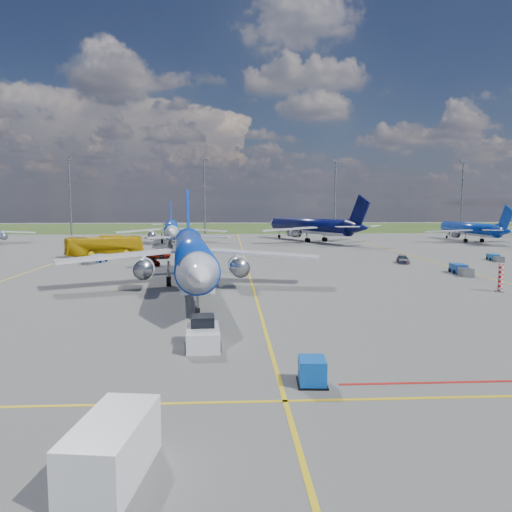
{
  "coord_description": "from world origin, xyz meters",
  "views": [
    {
      "loc": [
        -2.61,
        -42.64,
        9.33
      ],
      "look_at": [
        0.1,
        7.63,
        4.0
      ],
      "focal_mm": 35.0,
      "sensor_mm": 36.0,
      "label": 1
    }
  ],
  "objects": [
    {
      "name": "ground",
      "position": [
        0.0,
        0.0,
        0.0
      ],
      "size": [
        400.0,
        400.0,
        0.0
      ],
      "primitive_type": "plane",
      "color": "#565654",
      "rests_on": "ground"
    },
    {
      "name": "grass_strip",
      "position": [
        0.0,
        150.0,
        0.0
      ],
      "size": [
        400.0,
        80.0,
        0.01
      ],
      "primitive_type": "cube",
      "color": "#2D4719",
      "rests_on": "ground"
    },
    {
      "name": "taxiway_lines",
      "position": [
        0.17,
        27.7,
        0.01
      ],
      "size": [
        60.25,
        160.0,
        0.02
      ],
      "color": "gold",
      "rests_on": "ground"
    },
    {
      "name": "floodlight_masts",
      "position": [
        10.0,
        110.0,
        12.56
      ],
      "size": [
        202.2,
        0.5,
        22.7
      ],
      "color": "slate",
      "rests_on": "ground"
    },
    {
      "name": "warning_post",
      "position": [
        26.0,
        8.0,
        1.5
      ],
      "size": [
        0.5,
        0.5,
        3.0
      ],
      "primitive_type": "cylinder",
      "color": "red",
      "rests_on": "ground"
    },
    {
      "name": "bg_jet_nnw",
      "position": [
        -15.85,
        72.99,
        0.0
      ],
      "size": [
        31.84,
        39.44,
        9.54
      ],
      "primitive_type": null,
      "rotation": [
        0.0,
        0.0,
        0.12
      ],
      "color": "#0C37AD",
      "rests_on": "ground"
    },
    {
      "name": "bg_jet_n",
      "position": [
        17.14,
        78.89,
        0.0
      ],
      "size": [
        46.85,
        51.17,
        10.84
      ],
      "primitive_type": null,
      "rotation": [
        0.0,
        0.0,
        3.61
      ],
      "color": "#070B3E",
      "rests_on": "ground"
    },
    {
      "name": "bg_jet_ne",
      "position": [
        56.12,
        76.25,
        0.0
      ],
      "size": [
        27.28,
        34.89,
        8.82
      ],
      "primitive_type": null,
      "rotation": [
        0.0,
        0.0,
        3.19
      ],
      "color": "#0C37AD",
      "rests_on": "ground"
    },
    {
      "name": "main_airliner",
      "position": [
        -6.63,
        11.16,
        0.0
      ],
      "size": [
        35.9,
        44.76,
        10.92
      ],
      "primitive_type": null,
      "rotation": [
        0.0,
        0.0,
        0.1
      ],
      "color": "#0C37AD",
      "rests_on": "ground"
    },
    {
      "name": "pushback_tug",
      "position": [
        -4.38,
        -10.56,
        0.78
      ],
      "size": [
        2.38,
        5.75,
        1.93
      ],
      "rotation": [
        0.0,
        0.0,
        0.06
      ],
      "color": "silver",
      "rests_on": "ground"
    },
    {
      "name": "uld_container",
      "position": [
        1.64,
        -17.83,
        0.68
      ],
      "size": [
        1.47,
        1.79,
        1.36
      ],
      "primitive_type": "cube",
      "rotation": [
        0.0,
        0.0,
        -0.07
      ],
      "color": "#0D4FB7",
      "rests_on": "ground"
    },
    {
      "name": "service_van",
      "position": [
        -6.62,
        -26.29,
        1.04
      ],
      "size": [
        2.71,
        4.96,
        2.07
      ],
      "primitive_type": "cube",
      "rotation": [
        0.0,
        0.0,
        -0.14
      ],
      "color": "white",
      "rests_on": "ground"
    },
    {
      "name": "apron_bus",
      "position": [
        -24.68,
        46.41,
        1.84
      ],
      "size": [
        13.19,
        8.75,
        3.68
      ],
      "primitive_type": "imported",
      "rotation": [
        0.0,
        0.0,
        2.04
      ],
      "color": "gold",
      "rests_on": "ground"
    },
    {
      "name": "service_car_a",
      "position": [
        -14.48,
        32.57,
        0.69
      ],
      "size": [
        3.57,
        4.27,
        1.38
      ],
      "primitive_type": "imported",
      "rotation": [
        0.0,
        0.0,
        0.58
      ],
      "color": "#999999",
      "rests_on": "ground"
    },
    {
      "name": "service_car_b",
      "position": [
        -14.9,
        42.68,
        0.65
      ],
      "size": [
        5.08,
        3.37,
        1.3
      ],
      "primitive_type": "imported",
      "rotation": [
        0.0,
        0.0,
        1.29
      ],
      "color": "#999999",
      "rests_on": "ground"
    },
    {
      "name": "service_car_c",
      "position": [
        24.56,
        33.48,
        0.59
      ],
      "size": [
        2.39,
        4.32,
        1.19
      ],
      "primitive_type": "imported",
      "rotation": [
        0.0,
        0.0,
        -0.19
      ],
      "color": "#999999",
      "rests_on": "ground"
    },
    {
      "name": "baggage_tug_w",
      "position": [
        27.96,
        21.05,
        0.58
      ],
      "size": [
        2.1,
        5.66,
        1.24
      ],
      "rotation": [
        0.0,
        0.0,
        -0.12
      ],
      "color": "#184195",
      "rests_on": "ground"
    },
    {
      "name": "baggage_tug_c",
      "position": [
        -23.71,
        36.61,
        0.55
      ],
      "size": [
        2.92,
        5.46,
        1.18
      ],
      "rotation": [
        0.0,
        0.0,
        -0.31
      ],
      "color": "#1A4A9C",
      "rests_on": "ground"
    },
    {
      "name": "baggage_tug_e",
      "position": [
        40.64,
        35.82,
        0.49
      ],
      "size": [
        1.9,
        4.75,
        1.04
      ],
      "rotation": [
        0.0,
        0.0,
        -0.15
      ],
      "color": "#195E9A",
      "rests_on": "ground"
    }
  ]
}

